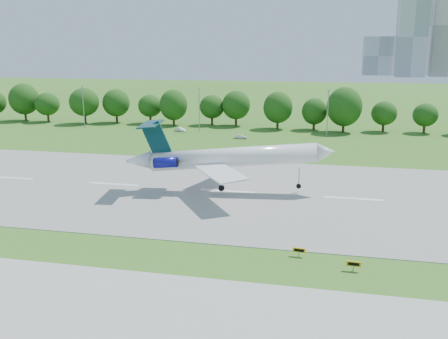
# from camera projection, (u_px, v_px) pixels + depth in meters

# --- Properties ---
(ground) EXTENTS (600.00, 600.00, 0.00)m
(ground) POSITION_uv_depth(u_px,v_px,m) (183.00, 251.00, 57.86)
(ground) COLOR #2F5F19
(ground) RESTS_ON ground
(runway) EXTENTS (400.00, 45.00, 0.08)m
(runway) POSITION_uv_depth(u_px,v_px,m) (228.00, 191.00, 81.58)
(runway) COLOR gray
(runway) RESTS_ON ground
(taxiway) EXTENTS (400.00, 23.00, 0.08)m
(taxiway) POSITION_uv_depth(u_px,v_px,m) (120.00, 335.00, 40.77)
(taxiway) COLOR #ADADA8
(taxiway) RESTS_ON ground
(tree_line) EXTENTS (288.40, 8.40, 10.40)m
(tree_line) POSITION_uv_depth(u_px,v_px,m) (275.00, 107.00, 143.72)
(tree_line) COLOR #382314
(tree_line) RESTS_ON ground
(light_poles) EXTENTS (175.90, 0.25, 12.19)m
(light_poles) POSITION_uv_depth(u_px,v_px,m) (262.00, 111.00, 134.71)
(light_poles) COLOR gray
(light_poles) RESTS_ON ground
(skyline) EXTENTS (127.00, 52.00, 80.00)m
(skyline) POSITION_uv_depth(u_px,v_px,m) (442.00, 38.00, 400.79)
(skyline) COLOR #B2B2B7
(skyline) RESTS_ON ground
(airliner) EXTENTS (33.87, 24.37, 10.90)m
(airliner) POSITION_uv_depth(u_px,v_px,m) (223.00, 157.00, 80.13)
(airliner) COLOR white
(airliner) RESTS_ON ground
(taxi_sign_centre) EXTENTS (1.46, 0.31, 1.02)m
(taxi_sign_centre) POSITION_uv_depth(u_px,v_px,m) (299.00, 250.00, 56.04)
(taxi_sign_centre) COLOR gray
(taxi_sign_centre) RESTS_ON ground
(taxi_sign_right) EXTENTS (1.55, 0.27, 1.09)m
(taxi_sign_right) POSITION_uv_depth(u_px,v_px,m) (354.00, 264.00, 52.37)
(taxi_sign_right) COLOR gray
(taxi_sign_right) RESTS_ON ground
(service_vehicle_a) EXTENTS (3.61, 2.40, 1.12)m
(service_vehicle_a) POSITION_uv_depth(u_px,v_px,m) (180.00, 129.00, 139.89)
(service_vehicle_a) COLOR silver
(service_vehicle_a) RESTS_ON ground
(service_vehicle_b) EXTENTS (3.39, 1.58, 1.12)m
(service_vehicle_b) POSITION_uv_depth(u_px,v_px,m) (240.00, 137.00, 128.68)
(service_vehicle_b) COLOR white
(service_vehicle_b) RESTS_ON ground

